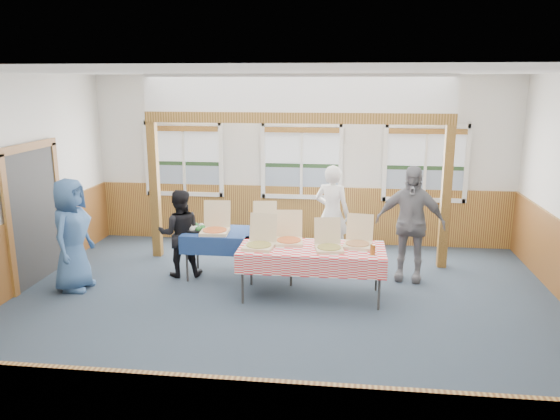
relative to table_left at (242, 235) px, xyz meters
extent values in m
plane|color=#27343F|center=(0.78, -1.39, -0.70)|extent=(8.00, 8.00, 0.00)
plane|color=white|center=(0.78, -1.39, 2.50)|extent=(8.00, 8.00, 0.00)
plane|color=silver|center=(0.78, 2.11, 0.90)|extent=(8.00, 0.00, 8.00)
plane|color=silver|center=(0.78, -4.89, 0.90)|extent=(8.00, 0.00, 8.00)
cube|color=brown|center=(0.78, 2.08, -0.15)|extent=(7.98, 0.05, 1.10)
cube|color=brown|center=(-3.20, -1.39, -0.15)|extent=(0.05, 6.98, 1.10)
cube|color=#2E2E2E|center=(-3.18, -0.49, 0.35)|extent=(0.06, 1.30, 2.10)
cube|color=white|center=(-1.52, 2.05, 0.21)|extent=(1.52, 0.05, 0.08)
cube|color=white|center=(-1.52, 2.05, 1.59)|extent=(1.52, 0.05, 0.08)
cube|color=white|center=(-2.26, 2.05, 0.90)|extent=(0.08, 0.05, 1.46)
cube|color=white|center=(-0.78, 2.05, 0.90)|extent=(0.08, 0.05, 1.46)
cube|color=white|center=(-1.52, 2.05, 0.90)|extent=(0.05, 0.05, 1.30)
cube|color=slate|center=(-1.52, 2.09, 0.51)|extent=(1.40, 0.02, 0.52)
cube|color=#1D371B|center=(-1.52, 2.09, 0.81)|extent=(1.40, 0.02, 0.08)
cube|color=silver|center=(-1.52, 2.09, 1.20)|extent=(1.40, 0.02, 0.70)
cube|color=brown|center=(-1.52, 2.03, 1.49)|extent=(1.40, 0.07, 0.10)
cube|color=white|center=(0.78, 2.05, 0.21)|extent=(1.52, 0.05, 0.08)
cube|color=white|center=(0.78, 2.05, 1.59)|extent=(1.52, 0.05, 0.08)
cube|color=white|center=(0.04, 2.05, 0.90)|extent=(0.08, 0.05, 1.46)
cube|color=white|center=(1.52, 2.05, 0.90)|extent=(0.08, 0.05, 1.46)
cube|color=white|center=(0.78, 2.05, 0.90)|extent=(0.05, 0.05, 1.30)
cube|color=slate|center=(0.78, 2.09, 0.51)|extent=(1.40, 0.02, 0.52)
cube|color=#1D371B|center=(0.78, 2.09, 0.81)|extent=(1.40, 0.02, 0.08)
cube|color=silver|center=(0.78, 2.09, 1.20)|extent=(1.40, 0.02, 0.70)
cube|color=brown|center=(0.78, 2.03, 1.49)|extent=(1.40, 0.07, 0.10)
cube|color=white|center=(3.08, 2.05, 0.21)|extent=(1.52, 0.05, 0.08)
cube|color=white|center=(3.08, 2.05, 1.59)|extent=(1.52, 0.05, 0.08)
cube|color=white|center=(2.34, 2.05, 0.90)|extent=(0.08, 0.05, 1.46)
cube|color=white|center=(3.82, 2.05, 0.90)|extent=(0.08, 0.05, 1.46)
cube|color=white|center=(3.08, 2.05, 0.90)|extent=(0.05, 0.05, 1.30)
cube|color=slate|center=(3.08, 2.09, 0.51)|extent=(1.40, 0.02, 0.52)
cube|color=#1D371B|center=(3.08, 2.09, 0.81)|extent=(1.40, 0.02, 0.08)
cube|color=silver|center=(3.08, 2.09, 1.20)|extent=(1.40, 0.02, 0.70)
cube|color=brown|center=(3.08, 2.03, 1.49)|extent=(1.40, 0.07, 0.10)
cube|color=#5A3E14|center=(-1.72, 0.91, 0.50)|extent=(0.15, 0.15, 2.40)
cube|color=#5A3E14|center=(3.28, 0.91, 0.50)|extent=(0.15, 0.15, 2.40)
cube|color=#5A3E14|center=(0.78, 0.91, 1.79)|extent=(5.15, 0.18, 0.18)
cylinder|color=#2E2E2E|center=(-0.82, -0.31, -0.33)|extent=(0.04, 0.04, 0.73)
cylinder|color=#2E2E2E|center=(-0.82, 0.31, -0.33)|extent=(0.04, 0.04, 0.73)
cylinder|color=#2E2E2E|center=(0.82, -0.31, -0.33)|extent=(0.04, 0.04, 0.73)
cylinder|color=#2E2E2E|center=(0.82, 0.31, -0.33)|extent=(0.04, 0.04, 0.73)
cube|color=#2E2E2E|center=(0.00, 0.00, 0.04)|extent=(1.91, 1.36, 0.03)
cube|color=navy|center=(0.00, 0.00, 0.05)|extent=(1.99, 1.44, 0.01)
cube|color=navy|center=(0.00, -0.40, -0.09)|extent=(1.68, 0.72, 0.28)
cube|color=navy|center=(0.00, 0.40, -0.09)|extent=(1.68, 0.72, 0.28)
cylinder|color=#2E2E2E|center=(0.21, -1.06, -0.33)|extent=(0.04, 0.04, 0.73)
cylinder|color=#2E2E2E|center=(0.21, -0.33, -0.33)|extent=(0.04, 0.04, 0.73)
cylinder|color=#2E2E2E|center=(2.11, -1.06, -0.33)|extent=(0.04, 0.04, 0.73)
cylinder|color=#2E2E2E|center=(2.11, -0.33, -0.33)|extent=(0.04, 0.04, 0.73)
cube|color=#2E2E2E|center=(1.16, -0.70, 0.04)|extent=(2.17, 1.32, 0.03)
cube|color=red|center=(1.16, -0.70, 0.05)|extent=(2.25, 1.39, 0.01)
cube|color=red|center=(1.16, -1.15, -0.09)|extent=(2.03, 0.52, 0.28)
cube|color=red|center=(1.16, -0.24, -0.09)|extent=(2.03, 0.52, 0.28)
cube|color=#D2B98C|center=(-0.40, -0.15, 0.08)|extent=(0.45, 0.45, 0.05)
cylinder|color=orange|center=(-0.40, -0.15, 0.11)|extent=(0.40, 0.40, 0.01)
cube|color=#D2B98C|center=(-0.42, 0.11, 0.31)|extent=(0.43, 0.13, 0.42)
cube|color=#D2B98C|center=(0.35, 0.12, 0.08)|extent=(0.43, 0.43, 0.04)
cylinder|color=tan|center=(0.35, 0.12, 0.11)|extent=(0.38, 0.38, 0.01)
cube|color=#D2B98C|center=(0.32, 0.35, 0.29)|extent=(0.39, 0.14, 0.38)
cube|color=#D2B98C|center=(0.41, -0.84, 0.08)|extent=(0.46, 0.46, 0.05)
cylinder|color=#CC823F|center=(0.41, -0.84, 0.11)|extent=(0.40, 0.40, 0.01)
cube|color=#D2B98C|center=(0.44, -0.59, 0.30)|extent=(0.42, 0.15, 0.40)
cube|color=#D2B98C|center=(0.81, -0.55, 0.08)|extent=(0.44, 0.44, 0.05)
cylinder|color=orange|center=(0.81, -0.55, 0.11)|extent=(0.39, 0.39, 0.01)
cube|color=#D2B98C|center=(0.79, -0.30, 0.30)|extent=(0.41, 0.14, 0.40)
cube|color=#D2B98C|center=(1.41, -0.82, 0.08)|extent=(0.43, 0.43, 0.04)
cylinder|color=#CC823F|center=(1.41, -0.82, 0.11)|extent=(0.38, 0.38, 0.01)
cube|color=#D2B98C|center=(1.37, -0.59, 0.29)|extent=(0.39, 0.15, 0.37)
cube|color=#D2B98C|center=(1.81, -0.60, 0.08)|extent=(0.44, 0.44, 0.04)
cylinder|color=tan|center=(1.81, -0.60, 0.11)|extent=(0.39, 0.39, 0.01)
cube|color=#D2B98C|center=(1.84, -0.36, 0.29)|extent=(0.40, 0.15, 0.38)
cylinder|color=black|center=(-0.75, 0.00, 0.07)|extent=(0.42, 0.42, 0.03)
cylinder|color=white|center=(-0.75, 0.00, 0.10)|extent=(0.09, 0.09, 0.04)
sphere|color=#296D2D|center=(-0.64, 0.00, 0.10)|extent=(0.09, 0.09, 0.09)
sphere|color=#BBB8A9|center=(-0.68, 0.09, 0.10)|extent=(0.09, 0.09, 0.09)
sphere|color=#296D2D|center=(-0.78, 0.11, 0.10)|extent=(0.09, 0.09, 0.09)
sphere|color=#BBB8A9|center=(-0.85, 0.05, 0.10)|extent=(0.09, 0.09, 0.09)
sphere|color=#296D2D|center=(-0.85, -0.05, 0.10)|extent=(0.09, 0.09, 0.09)
sphere|color=#BBB8A9|center=(-0.78, -0.11, 0.10)|extent=(0.09, 0.09, 0.09)
sphere|color=#296D2D|center=(-0.68, -0.09, 0.10)|extent=(0.09, 0.09, 0.09)
cylinder|color=#995419|center=(2.01, -0.95, 0.13)|extent=(0.07, 0.07, 0.15)
imported|color=white|center=(1.40, 1.00, 0.15)|extent=(0.71, 0.58, 1.70)
imported|color=black|center=(-1.00, -0.04, 0.01)|extent=(0.80, 0.69, 1.42)
imported|color=#375A8A|center=(-2.42, -0.82, 0.16)|extent=(0.56, 0.84, 1.71)
imported|color=slate|center=(2.63, 0.22, 0.22)|extent=(1.14, 0.66, 1.84)
camera|label=1|loc=(1.61, -8.20, 2.41)|focal=35.00mm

